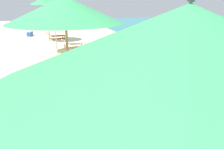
{
  "coord_description": "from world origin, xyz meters",
  "views": [
    {
      "loc": [
        -0.86,
        6.53,
        2.77
      ],
      "look_at": [
        0.92,
        12.14,
        0.88
      ],
      "focal_mm": 38.18,
      "sensor_mm": 36.0,
      "label": 1
    }
  ],
  "objects_px": {
    "umbrella_third": "(186,49)",
    "umbrella_farthest": "(47,0)",
    "person_walking_mid": "(219,81)",
    "umbrella_fourth": "(65,10)",
    "cooler_box": "(30,34)",
    "lounger_fourth_shoreside": "(99,89)",
    "lounger_fourth_inland": "(116,124)",
    "lounger_sixth_inland": "(78,50)",
    "person_walking_near": "(182,43)",
    "umbrella_sixth": "(54,10)",
    "umbrella_fifth": "(65,13)",
    "lounger_fifth_shoreside": "(76,61)",
    "lounger_sixth_shoreside": "(74,43)",
    "lounger_farthest_shoreside": "(55,35)"
  },
  "relations": [
    {
      "from": "lounger_fifth_shoreside",
      "to": "lounger_sixth_inland",
      "type": "relative_size",
      "value": 1.17
    },
    {
      "from": "umbrella_fifth",
      "to": "person_walking_near",
      "type": "relative_size",
      "value": 1.59
    },
    {
      "from": "umbrella_third",
      "to": "lounger_sixth_inland",
      "type": "distance_m",
      "value": 10.5
    },
    {
      "from": "cooler_box",
      "to": "lounger_fourth_shoreside",
      "type": "bearing_deg",
      "value": -81.02
    },
    {
      "from": "lounger_fourth_inland",
      "to": "lounger_sixth_inland",
      "type": "relative_size",
      "value": 1.19
    },
    {
      "from": "umbrella_fifth",
      "to": "cooler_box",
      "type": "bearing_deg",
      "value": 97.91
    },
    {
      "from": "lounger_fourth_inland",
      "to": "lounger_farthest_shoreside",
      "type": "height_order",
      "value": "lounger_fourth_inland"
    },
    {
      "from": "umbrella_farthest",
      "to": "person_walking_mid",
      "type": "relative_size",
      "value": 1.78
    },
    {
      "from": "umbrella_fifth",
      "to": "umbrella_farthest",
      "type": "distance_m",
      "value": 7.81
    },
    {
      "from": "umbrella_sixth",
      "to": "umbrella_farthest",
      "type": "height_order",
      "value": "umbrella_farthest"
    },
    {
      "from": "umbrella_fourth",
      "to": "person_walking_near",
      "type": "xyz_separation_m",
      "value": [
        5.22,
        3.55,
        -1.58
      ]
    },
    {
      "from": "umbrella_third",
      "to": "person_walking_mid",
      "type": "height_order",
      "value": "umbrella_third"
    },
    {
      "from": "umbrella_third",
      "to": "person_walking_near",
      "type": "distance_m",
      "value": 8.98
    },
    {
      "from": "cooler_box",
      "to": "umbrella_sixth",
      "type": "bearing_deg",
      "value": -77.95
    },
    {
      "from": "lounger_fourth_inland",
      "to": "umbrella_farthest",
      "type": "height_order",
      "value": "umbrella_farthest"
    },
    {
      "from": "umbrella_third",
      "to": "umbrella_farthest",
      "type": "xyz_separation_m",
      "value": [
        -0.07,
        15.09,
        0.18
      ]
    },
    {
      "from": "lounger_sixth_shoreside",
      "to": "lounger_fifth_shoreside",
      "type": "bearing_deg",
      "value": -110.02
    },
    {
      "from": "umbrella_third",
      "to": "lounger_sixth_shoreside",
      "type": "relative_size",
      "value": 1.93
    },
    {
      "from": "umbrella_third",
      "to": "cooler_box",
      "type": "xyz_separation_m",
      "value": [
        -1.36,
        18.08,
        -2.27
      ]
    },
    {
      "from": "person_walking_mid",
      "to": "lounger_sixth_inland",
      "type": "bearing_deg",
      "value": 169.56
    },
    {
      "from": "umbrella_third",
      "to": "umbrella_sixth",
      "type": "distance_m",
      "value": 11.39
    },
    {
      "from": "umbrella_farthest",
      "to": "person_walking_mid",
      "type": "xyz_separation_m",
      "value": [
        2.97,
        -12.27,
        -1.64
      ]
    },
    {
      "from": "umbrella_fifth",
      "to": "lounger_sixth_shoreside",
      "type": "height_order",
      "value": "umbrella_fifth"
    },
    {
      "from": "person_walking_near",
      "to": "cooler_box",
      "type": "bearing_deg",
      "value": -160.72
    },
    {
      "from": "umbrella_third",
      "to": "umbrella_fifth",
      "type": "relative_size",
      "value": 1.1
    },
    {
      "from": "lounger_fourth_inland",
      "to": "cooler_box",
      "type": "height_order",
      "value": "lounger_fourth_inland"
    },
    {
      "from": "umbrella_fifth",
      "to": "person_walking_near",
      "type": "height_order",
      "value": "umbrella_fifth"
    },
    {
      "from": "umbrella_fourth",
      "to": "umbrella_fifth",
      "type": "distance_m",
      "value": 3.53
    },
    {
      "from": "lounger_fourth_shoreside",
      "to": "lounger_fourth_inland",
      "type": "distance_m",
      "value": 2.16
    },
    {
      "from": "lounger_fourth_shoreside",
      "to": "lounger_fifth_shoreside",
      "type": "height_order",
      "value": "lounger_fifth_shoreside"
    },
    {
      "from": "lounger_sixth_shoreside",
      "to": "lounger_sixth_inland",
      "type": "distance_m",
      "value": 2.42
    },
    {
      "from": "umbrella_third",
      "to": "umbrella_sixth",
      "type": "bearing_deg",
      "value": 89.65
    },
    {
      "from": "umbrella_fourth",
      "to": "person_walking_mid",
      "type": "xyz_separation_m",
      "value": [
        3.17,
        -0.98,
        -1.53
      ]
    },
    {
      "from": "person_walking_near",
      "to": "lounger_sixth_inland",
      "type": "bearing_deg",
      "value": -137.3
    },
    {
      "from": "umbrella_third",
      "to": "lounger_fifth_shoreside",
      "type": "bearing_deg",
      "value": 85.85
    },
    {
      "from": "lounger_fifth_shoreside",
      "to": "cooler_box",
      "type": "distance_m",
      "value": 9.89
    },
    {
      "from": "umbrella_fifth",
      "to": "umbrella_farthest",
      "type": "height_order",
      "value": "umbrella_farthest"
    },
    {
      "from": "umbrella_third",
      "to": "person_walking_mid",
      "type": "bearing_deg",
      "value": 44.19
    },
    {
      "from": "lounger_fourth_inland",
      "to": "umbrella_sixth",
      "type": "relative_size",
      "value": 0.64
    },
    {
      "from": "umbrella_fourth",
      "to": "lounger_fourth_inland",
      "type": "xyz_separation_m",
      "value": [
        0.78,
        -0.94,
        -2.21
      ]
    },
    {
      "from": "umbrella_third",
      "to": "lounger_fourth_inland",
      "type": "bearing_deg",
      "value": 79.85
    },
    {
      "from": "lounger_sixth_inland",
      "to": "person_walking_mid",
      "type": "relative_size",
      "value": 0.79
    },
    {
      "from": "umbrella_fifth",
      "to": "umbrella_farthest",
      "type": "bearing_deg",
      "value": 91.53
    },
    {
      "from": "umbrella_fourth",
      "to": "umbrella_third",
      "type": "bearing_deg",
      "value": -85.87
    },
    {
      "from": "cooler_box",
      "to": "umbrella_farthest",
      "type": "bearing_deg",
      "value": -66.69
    },
    {
      "from": "lounger_sixth_inland",
      "to": "lounger_fourth_inland",
      "type": "bearing_deg",
      "value": -87.66
    },
    {
      "from": "lounger_fourth_inland",
      "to": "cooler_box",
      "type": "distance_m",
      "value": 15.35
    },
    {
      "from": "person_walking_near",
      "to": "umbrella_fourth",
      "type": "bearing_deg",
      "value": -66.85
    },
    {
      "from": "umbrella_fifth",
      "to": "lounger_fifth_shoreside",
      "type": "xyz_separation_m",
      "value": [
        0.47,
        1.1,
        -2.03
      ]
    },
    {
      "from": "umbrella_fifth",
      "to": "lounger_sixth_inland",
      "type": "distance_m",
      "value": 3.64
    }
  ]
}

